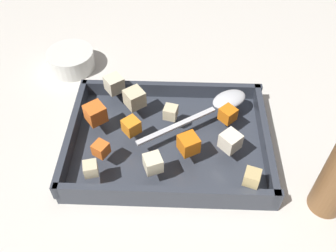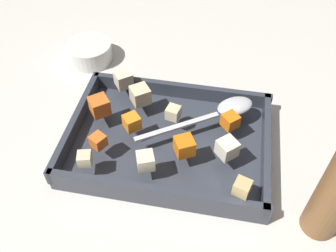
# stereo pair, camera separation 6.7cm
# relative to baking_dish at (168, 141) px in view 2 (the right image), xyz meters

# --- Properties ---
(ground_plane) EXTENTS (4.00, 4.00, 0.00)m
(ground_plane) POSITION_rel_baking_dish_xyz_m (-0.00, -0.01, -0.01)
(ground_plane) COLOR beige
(baking_dish) EXTENTS (0.37, 0.27, 0.05)m
(baking_dish) POSITION_rel_baking_dish_xyz_m (0.00, 0.00, 0.00)
(baking_dish) COLOR #333842
(baking_dish) RESTS_ON ground_plane
(carrot_chunk_rim_edge) EXTENTS (0.04, 0.04, 0.03)m
(carrot_chunk_rim_edge) POSITION_rel_baking_dish_xyz_m (-0.11, -0.03, 0.05)
(carrot_chunk_rim_edge) COLOR orange
(carrot_chunk_rim_edge) RESTS_ON baking_dish
(carrot_chunk_near_spoon) EXTENTS (0.04, 0.04, 0.03)m
(carrot_chunk_near_spoon) POSITION_rel_baking_dish_xyz_m (0.07, 0.01, 0.05)
(carrot_chunk_near_spoon) COLOR orange
(carrot_chunk_near_spoon) RESTS_ON baking_dish
(carrot_chunk_center) EXTENTS (0.05, 0.05, 0.03)m
(carrot_chunk_center) POSITION_rel_baking_dish_xyz_m (0.14, -0.02, 0.05)
(carrot_chunk_center) COLOR orange
(carrot_chunk_center) RESTS_ON baking_dish
(carrot_chunk_corner_se) EXTENTS (0.03, 0.03, 0.02)m
(carrot_chunk_corner_se) POSITION_rel_baking_dish_xyz_m (0.11, 0.06, 0.05)
(carrot_chunk_corner_se) COLOR orange
(carrot_chunk_corner_se) RESTS_ON baking_dish
(carrot_chunk_far_left) EXTENTS (0.04, 0.04, 0.03)m
(carrot_chunk_far_left) POSITION_rel_baking_dish_xyz_m (-0.04, 0.05, 0.05)
(carrot_chunk_far_left) COLOR orange
(carrot_chunk_far_left) RESTS_ON baking_dish
(potato_chunk_under_handle) EXTENTS (0.03, 0.03, 0.02)m
(potato_chunk_under_handle) POSITION_rel_baking_dish_xyz_m (0.00, -0.03, 0.05)
(potato_chunk_under_handle) COLOR beige
(potato_chunk_under_handle) RESTS_ON baking_dish
(potato_chunk_corner_ne) EXTENTS (0.05, 0.05, 0.03)m
(potato_chunk_corner_ne) POSITION_rel_baking_dish_xyz_m (0.07, -0.06, 0.05)
(potato_chunk_corner_ne) COLOR beige
(potato_chunk_corner_ne) RESTS_ON baking_dish
(potato_chunk_front_center) EXTENTS (0.03, 0.03, 0.02)m
(potato_chunk_front_center) POSITION_rel_baking_dish_xyz_m (0.12, 0.10, 0.05)
(potato_chunk_front_center) COLOR beige
(potato_chunk_front_center) RESTS_ON baking_dish
(potato_chunk_corner_sw) EXTENTS (0.04, 0.04, 0.03)m
(potato_chunk_corner_sw) POSITION_rel_baking_dish_xyz_m (0.02, 0.09, 0.05)
(potato_chunk_corner_sw) COLOR beige
(potato_chunk_corner_sw) RESTS_ON baking_dish
(potato_chunk_near_left) EXTENTS (0.03, 0.03, 0.02)m
(potato_chunk_near_left) POSITION_rel_baking_dish_xyz_m (-0.14, 0.11, 0.05)
(potato_chunk_near_left) COLOR tan
(potato_chunk_near_left) RESTS_ON baking_dish
(parsnip_chunk_mid_left) EXTENTS (0.04, 0.04, 0.03)m
(parsnip_chunk_mid_left) POSITION_rel_baking_dish_xyz_m (-0.11, 0.04, 0.05)
(parsnip_chunk_mid_left) COLOR silver
(parsnip_chunk_mid_left) RESTS_ON baking_dish
(parsnip_chunk_heap_top) EXTENTS (0.04, 0.04, 0.03)m
(parsnip_chunk_heap_top) POSITION_rel_baking_dish_xyz_m (0.11, -0.10, 0.05)
(parsnip_chunk_heap_top) COLOR beige
(parsnip_chunk_heap_top) RESTS_ON baking_dish
(serving_spoon) EXTENTS (0.22, 0.15, 0.02)m
(serving_spoon) POSITION_rel_baking_dish_xyz_m (-0.10, -0.07, 0.04)
(serving_spoon) COLOR silver
(serving_spoon) RESTS_ON baking_dish
(small_prep_bowl) EXTENTS (0.11, 0.11, 0.04)m
(small_prep_bowl) POSITION_rel_baking_dish_xyz_m (0.23, -0.23, 0.01)
(small_prep_bowl) COLOR silver
(small_prep_bowl) RESTS_ON ground_plane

